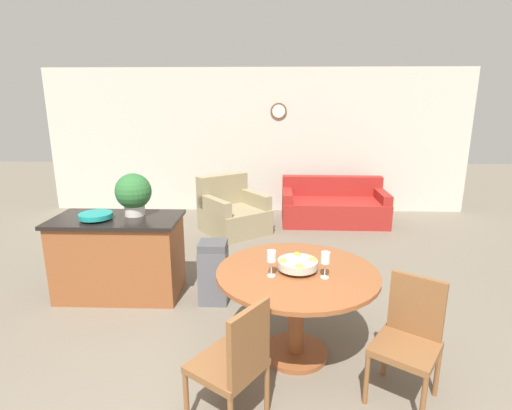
% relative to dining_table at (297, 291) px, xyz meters
% --- Properties ---
extents(wall_back, '(8.00, 0.09, 2.70)m').
position_rel_dining_table_xyz_m(wall_back, '(-0.48, 4.67, 0.75)').
color(wall_back, beige).
rests_on(wall_back, ground_plane).
extents(dining_table, '(1.32, 1.32, 0.77)m').
position_rel_dining_table_xyz_m(dining_table, '(0.00, 0.00, 0.00)').
color(dining_table, brown).
rests_on(dining_table, ground_plane).
extents(dining_chair_near_left, '(0.58, 0.58, 0.90)m').
position_rel_dining_table_xyz_m(dining_chair_near_left, '(-0.44, -0.78, -0.10)').
color(dining_chair_near_left, brown).
rests_on(dining_chair_near_left, ground_plane).
extents(dining_chair_near_right, '(0.58, 0.58, 0.90)m').
position_rel_dining_table_xyz_m(dining_chair_near_right, '(0.78, -0.44, -0.10)').
color(dining_chair_near_right, brown).
rests_on(dining_chair_near_right, ground_plane).
extents(fruit_bowl, '(0.32, 0.32, 0.12)m').
position_rel_dining_table_xyz_m(fruit_bowl, '(0.00, -0.00, 0.24)').
color(fruit_bowl, '#B7B29E').
rests_on(fruit_bowl, dining_table).
extents(wine_glass_left, '(0.07, 0.07, 0.21)m').
position_rel_dining_table_xyz_m(wine_glass_left, '(-0.21, -0.10, 0.33)').
color(wine_glass_left, silver).
rests_on(wine_glass_left, dining_table).
extents(wine_glass_right, '(0.07, 0.07, 0.21)m').
position_rel_dining_table_xyz_m(wine_glass_right, '(0.20, -0.12, 0.33)').
color(wine_glass_right, silver).
rests_on(wine_glass_right, dining_table).
extents(kitchen_island, '(1.36, 0.71, 0.89)m').
position_rel_dining_table_xyz_m(kitchen_island, '(-1.88, 1.05, -0.15)').
color(kitchen_island, brown).
rests_on(kitchen_island, ground_plane).
extents(teal_bowl, '(0.34, 0.34, 0.07)m').
position_rel_dining_table_xyz_m(teal_bowl, '(-2.05, 0.95, 0.34)').
color(teal_bowl, teal).
rests_on(teal_bowl, kitchen_island).
extents(potted_plant, '(0.39, 0.39, 0.46)m').
position_rel_dining_table_xyz_m(potted_plant, '(-1.70, 1.15, 0.55)').
color(potted_plant, beige).
rests_on(potted_plant, kitchen_island).
extents(trash_bin, '(0.30, 0.29, 0.68)m').
position_rel_dining_table_xyz_m(trash_bin, '(-0.82, 0.92, -0.26)').
color(trash_bin, '#56565B').
rests_on(trash_bin, ground_plane).
extents(couch, '(1.82, 0.96, 0.77)m').
position_rel_dining_table_xyz_m(couch, '(0.91, 3.90, -0.32)').
color(couch, maroon).
rests_on(couch, ground_plane).
extents(armchair, '(1.28, 1.29, 0.91)m').
position_rel_dining_table_xyz_m(armchair, '(-0.84, 3.32, -0.29)').
color(armchair, '#998966').
rests_on(armchair, ground_plane).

